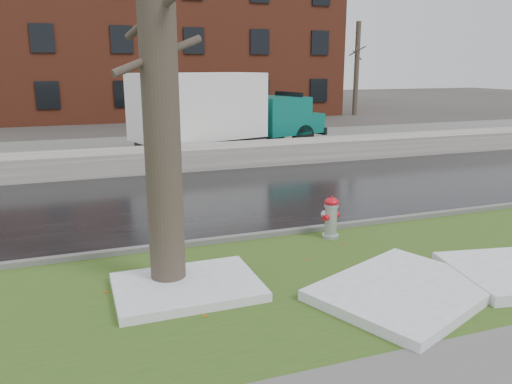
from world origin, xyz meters
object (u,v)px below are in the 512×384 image
object	(u,v)px
box_truck	(221,111)
worker	(164,119)
tree	(159,61)
fire_hydrant	(331,215)

from	to	relation	value
box_truck	worker	xyz separation A→B (m)	(-2.62, -2.01, -0.03)
box_truck	tree	bearing A→B (deg)	-125.36
fire_hydrant	box_truck	distance (m)	10.88
fire_hydrant	tree	distance (m)	4.75
fire_hydrant	tree	xyz separation A→B (m)	(-3.50, -1.13, 3.00)
fire_hydrant	tree	size ratio (longest dim) A/B	0.13
fire_hydrant	box_truck	bearing A→B (deg)	64.34
fire_hydrant	box_truck	xyz separation A→B (m)	(0.80, 10.79, 1.19)
fire_hydrant	box_truck	world-z (taller)	box_truck
tree	box_truck	distance (m)	12.80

